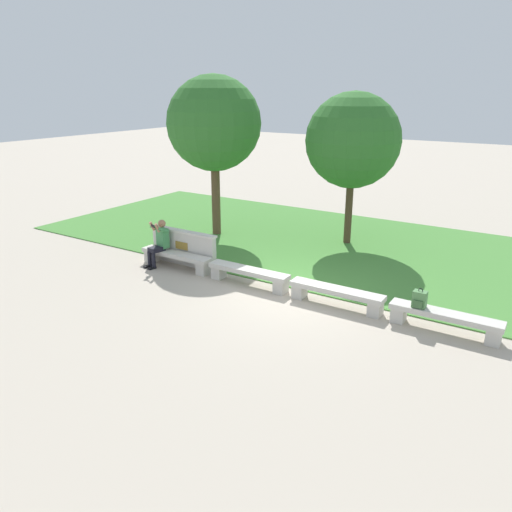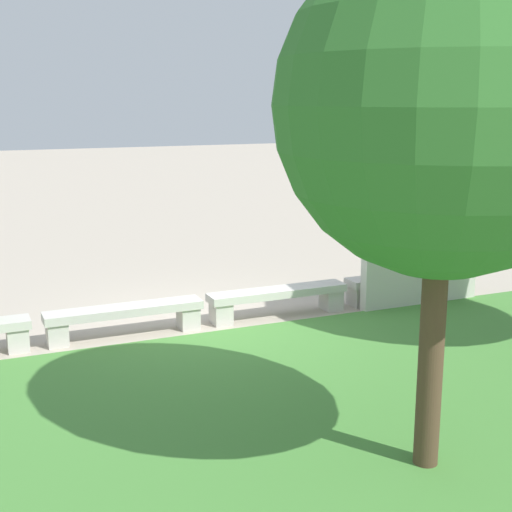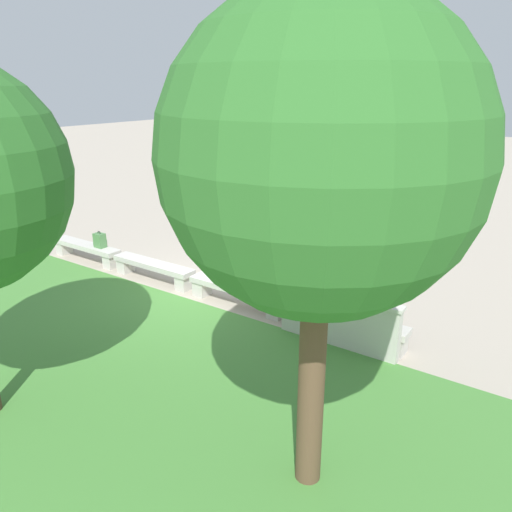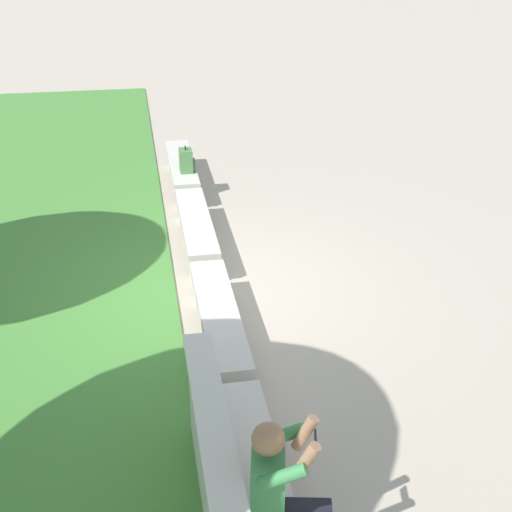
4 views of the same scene
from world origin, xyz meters
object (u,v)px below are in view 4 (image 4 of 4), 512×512
Objects in this scene: bench_main at (260,487)px; bench_mid at (196,228)px; person_photographer at (285,495)px; backpack at (186,161)px; bench_near at (219,320)px; bench_far at (182,169)px.

bench_mid is (4.87, 0.00, 0.00)m from bench_main.
bench_mid is at bearing 0.80° from person_photographer.
bench_mid is at bearing 178.62° from backpack.
bench_near is 1.72× the size of person_photographer.
bench_near is 1.00× the size of bench_mid.
person_photographer reaches higher than bench_main.
bench_far is at bearing 0.55° from person_photographer.
bench_near is at bearing 1.46° from person_photographer.
backpack reaches higher than bench_main.
bench_near is 3.00m from person_photographer.
bench_near is at bearing 179.40° from backpack.
bench_mid is 5.31× the size of backpack.
bench_far is at bearing 0.00° from bench_near.
bench_mid is 1.92m from backpack.
bench_near is at bearing 180.00° from bench_far.
person_photographer is at bearing -171.97° from bench_main.
backpack reaches higher than bench_far.
bench_far is (4.87, 0.00, 0.00)m from bench_near.
person_photographer reaches higher than backpack.
person_photographer is (-0.54, -0.08, 0.43)m from bench_main.
person_photographer is (-7.84, -0.08, 0.43)m from bench_far.
backpack is (7.30, 0.03, -0.11)m from person_photographer.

